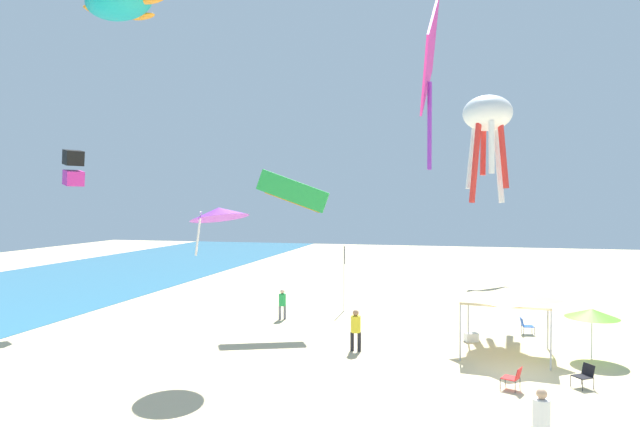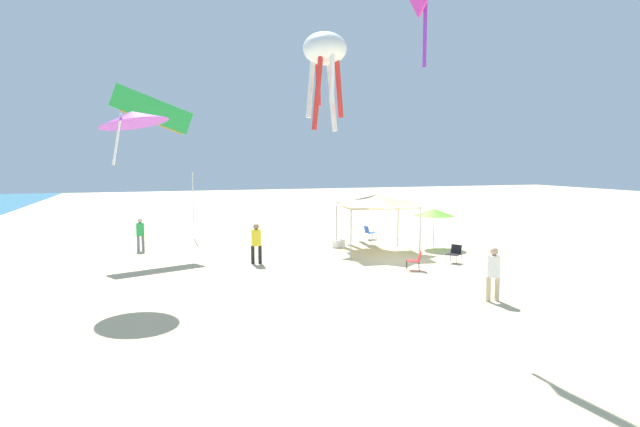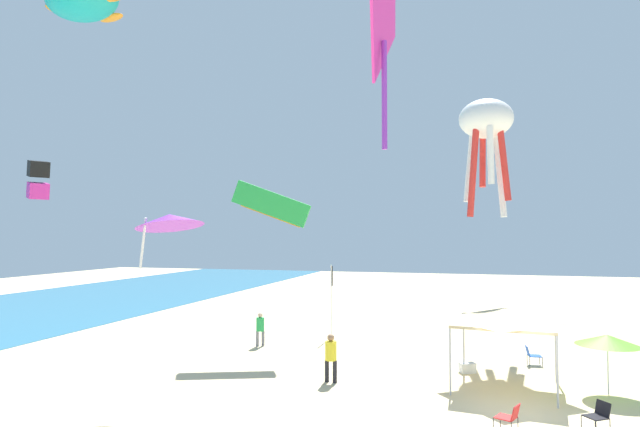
% 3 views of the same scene
% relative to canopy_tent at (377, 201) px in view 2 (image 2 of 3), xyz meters
% --- Properties ---
extents(ground, '(120.00, 120.00, 0.10)m').
position_rel_canopy_tent_xyz_m(ground, '(-2.50, -0.18, -2.69)').
color(ground, beige).
extents(canopy_tent, '(3.78, 3.95, 2.96)m').
position_rel_canopy_tent_xyz_m(canopy_tent, '(0.00, 0.00, 0.00)').
color(canopy_tent, '#B7B7BC').
rests_on(canopy_tent, ground).
extents(beach_umbrella, '(2.15, 2.15, 2.12)m').
position_rel_canopy_tent_xyz_m(beach_umbrella, '(0.18, -3.45, -0.72)').
color(beach_umbrella, silver).
rests_on(beach_umbrella, ground).
extents(folding_chair_right_of_tent, '(0.59, 0.68, 0.82)m').
position_rel_canopy_tent_xyz_m(folding_chair_right_of_tent, '(3.96, -1.34, -2.17)').
color(folding_chair_right_of_tent, black).
rests_on(folding_chair_right_of_tent, ground).
extents(folding_chair_near_cooler, '(0.73, 0.78, 0.82)m').
position_rel_canopy_tent_xyz_m(folding_chair_near_cooler, '(-4.50, 0.18, -2.17)').
color(folding_chair_near_cooler, black).
rests_on(folding_chair_near_cooler, ground).
extents(folding_chair_facing_ocean, '(0.78, 0.81, 0.82)m').
position_rel_canopy_tent_xyz_m(folding_chair_facing_ocean, '(-3.63, -2.31, -2.17)').
color(folding_chair_facing_ocean, black).
rests_on(folding_chair_facing_ocean, ground).
extents(cooler_box, '(0.62, 0.73, 0.40)m').
position_rel_canopy_tent_xyz_m(cooler_box, '(1.87, 1.36, -2.44)').
color(cooler_box, white).
rests_on(cooler_box, ground).
extents(banner_flag, '(0.36, 0.06, 4.03)m').
position_rel_canopy_tent_xyz_m(banner_flag, '(7.34, 8.58, -0.23)').
color(banner_flag, silver).
rests_on(banner_flag, ground).
extents(person_watching_sky, '(0.40, 0.40, 1.70)m').
position_rel_canopy_tent_xyz_m(person_watching_sky, '(4.22, 11.51, -1.64)').
color(person_watching_sky, slate).
rests_on(person_watching_sky, ground).
extents(person_far_stroller, '(0.43, 0.49, 1.82)m').
position_rel_canopy_tent_xyz_m(person_far_stroller, '(-9.61, 0.09, -1.57)').
color(person_far_stroller, '#C6B28C').
rests_on(person_far_stroller, ground).
extents(person_beachcomber, '(0.44, 0.49, 1.84)m').
position_rel_canopy_tent_xyz_m(person_beachcomber, '(-1.02, 6.41, -1.56)').
color(person_beachcomber, black).
rests_on(person_beachcomber, ground).
extents(kite_octopus_white, '(2.74, 2.74, 6.09)m').
position_rel_canopy_tent_xyz_m(kite_octopus_white, '(7.34, 0.32, 8.68)').
color(kite_octopus_white, white).
extents(kite_parafoil_green, '(0.75, 4.06, 2.42)m').
position_rel_canopy_tent_xyz_m(kite_parafoil_green, '(3.65, 10.72, 4.55)').
color(kite_parafoil_green, green).
extents(kite_delta_purple, '(3.27, 3.29, 2.09)m').
position_rel_canopy_tent_xyz_m(kite_delta_purple, '(-4.46, 11.36, 3.53)').
color(kite_delta_purple, purple).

